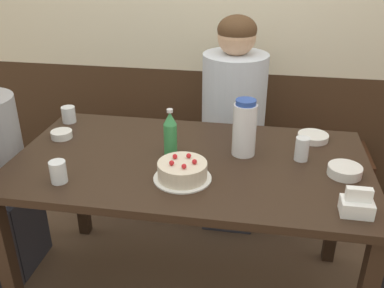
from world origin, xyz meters
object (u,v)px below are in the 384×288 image
water_pitcher (244,128)px  glass_tumbler_short (69,115)px  birthday_cake (183,171)px  soju_bottle (170,133)px  bowl_rice_small (345,171)px  bowl_side_dish (313,137)px  napkin_holder (357,205)px  bench_seat (212,173)px  glass_water_tall (58,172)px  person_pale_blue_shirt (233,127)px  glass_shot_small (302,149)px  bowl_soup_white (62,134)px

water_pitcher → glass_tumbler_short: 0.95m
birthday_cake → soju_bottle: bearing=114.9°
bowl_rice_small → glass_tumbler_short: bearing=166.2°
bowl_side_dish → glass_tumbler_short: glass_tumbler_short is taller
napkin_holder → soju_bottle: bearing=155.4°
bench_seat → bowl_rice_small: bowl_rice_small is taller
soju_bottle → napkin_holder: soju_bottle is taller
birthday_cake → bowl_rice_small: (0.64, 0.14, -0.02)m
bench_seat → glass_water_tall: glass_water_tall is taller
birthday_cake → bowl_rice_small: size_ratio=1.71×
bench_seat → glass_tumbler_short: size_ratio=23.07×
bowl_side_dish → napkin_holder: bearing=-80.5°
birthday_cake → soju_bottle: size_ratio=1.09×
water_pitcher → person_pale_blue_shirt: 0.65m
bench_seat → birthday_cake: 1.15m
soju_bottle → glass_shot_small: size_ratio=2.05×
birthday_cake → glass_shot_small: glass_shot_small is taller
birthday_cake → napkin_holder: 0.65m
napkin_holder → bowl_side_dish: napkin_holder is taller
birthday_cake → glass_tumbler_short: (-0.70, 0.47, 0.01)m
bench_seat → water_pitcher: 1.02m
bench_seat → person_pale_blue_shirt: size_ratio=1.51×
bowl_rice_small → person_pale_blue_shirt: size_ratio=0.11×
glass_tumbler_short → napkin_holder: bearing=-24.3°
person_pale_blue_shirt → birthday_cake: bearing=-8.8°
glass_water_tall → person_pale_blue_shirt: size_ratio=0.07×
bowl_soup_white → glass_shot_small: (1.12, -0.03, 0.03)m
bowl_side_dish → bowl_rice_small: bearing=-72.8°
bowl_side_dish → glass_water_tall: 1.17m
bench_seat → soju_bottle: 1.02m
water_pitcher → soju_bottle: (-0.32, -0.06, -0.02)m
soju_bottle → bowl_side_dish: 0.69m
bench_seat → bowl_soup_white: bearing=-132.0°
water_pitcher → glass_shot_small: size_ratio=2.45×
soju_bottle → napkin_holder: size_ratio=1.94×
water_pitcher → glass_shot_small: 0.26m
soju_bottle → bowl_soup_white: size_ratio=2.11×
napkin_holder → glass_tumbler_short: bearing=155.7°
water_pitcher → glass_shot_small: (0.25, -0.01, -0.07)m
water_pitcher → glass_shot_small: water_pitcher is taller
bowl_rice_small → person_pale_blue_shirt: bearing=125.7°
bench_seat → glass_tumbler_short: bearing=-142.7°
birthday_cake → glass_tumbler_short: 0.84m
bowl_rice_small → glass_shot_small: glass_shot_small is taller
soju_bottle → glass_shot_small: 0.57m
napkin_holder → glass_tumbler_short: 1.47m
glass_shot_small → glass_tumbler_short: bearing=169.3°
bowl_soup_white → person_pale_blue_shirt: person_pale_blue_shirt is taller
bowl_soup_white → glass_tumbler_short: bearing=103.8°
napkin_holder → glass_shot_small: size_ratio=1.05×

